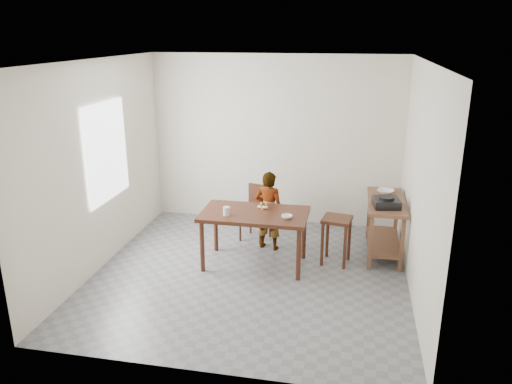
% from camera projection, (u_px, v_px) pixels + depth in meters
% --- Properties ---
extents(floor, '(4.00, 4.00, 0.04)m').
position_uv_depth(floor, '(250.00, 275.00, 6.51)').
color(floor, slate).
rests_on(floor, ground).
extents(ceiling, '(4.00, 4.00, 0.04)m').
position_uv_depth(ceiling, '(249.00, 59.00, 5.67)').
color(ceiling, white).
rests_on(ceiling, wall_back).
extents(wall_back, '(4.00, 0.04, 2.70)m').
position_uv_depth(wall_back, '(276.00, 141.00, 7.97)').
color(wall_back, beige).
rests_on(wall_back, ground).
extents(wall_front, '(4.00, 0.04, 2.70)m').
position_uv_depth(wall_front, '(200.00, 239.00, 4.20)').
color(wall_front, beige).
rests_on(wall_front, ground).
extents(wall_left, '(0.04, 4.00, 2.70)m').
position_uv_depth(wall_left, '(97.00, 166.00, 6.46)').
color(wall_left, beige).
rests_on(wall_left, ground).
extents(wall_right, '(0.04, 4.00, 2.70)m').
position_uv_depth(wall_right, '(422.00, 184.00, 5.72)').
color(wall_right, beige).
rests_on(wall_right, ground).
extents(window_pane, '(0.02, 1.10, 1.30)m').
position_uv_depth(window_pane, '(107.00, 152.00, 6.59)').
color(window_pane, white).
rests_on(window_pane, wall_left).
extents(dining_table, '(1.40, 0.80, 0.75)m').
position_uv_depth(dining_table, '(255.00, 239.00, 6.67)').
color(dining_table, '#3E1E11').
rests_on(dining_table, floor).
extents(prep_counter, '(0.50, 1.20, 0.80)m').
position_uv_depth(prep_counter, '(384.00, 227.00, 7.00)').
color(prep_counter, brown).
rests_on(prep_counter, floor).
extents(child, '(0.47, 0.36, 1.16)m').
position_uv_depth(child, '(269.00, 211.00, 7.12)').
color(child, white).
rests_on(child, floor).
extents(dining_chair, '(0.48, 0.48, 0.81)m').
position_uv_depth(dining_chair, '(255.00, 214.00, 7.49)').
color(dining_chair, '#3E1E11').
rests_on(dining_chair, floor).
extents(stool, '(0.43, 0.43, 0.65)m').
position_uv_depth(stool, '(336.00, 240.00, 6.74)').
color(stool, '#3E1E11').
rests_on(stool, floor).
extents(glass_tumbler, '(0.09, 0.09, 0.11)m').
position_uv_depth(glass_tumbler, '(227.00, 211.00, 6.44)').
color(glass_tumbler, silver).
rests_on(glass_tumbler, dining_table).
extents(small_bowl, '(0.18, 0.18, 0.04)m').
position_uv_depth(small_bowl, '(287.00, 217.00, 6.34)').
color(small_bowl, white).
rests_on(small_bowl, dining_table).
extents(banana, '(0.19, 0.16, 0.06)m').
position_uv_depth(banana, '(263.00, 207.00, 6.68)').
color(banana, '#EACE4F').
rests_on(banana, dining_table).
extents(serving_bowl, '(0.29, 0.29, 0.06)m').
position_uv_depth(serving_bowl, '(386.00, 192.00, 7.14)').
color(serving_bowl, white).
rests_on(serving_bowl, prep_counter).
extents(gas_burner, '(0.38, 0.38, 0.11)m').
position_uv_depth(gas_burner, '(386.00, 203.00, 6.60)').
color(gas_burner, black).
rests_on(gas_burner, prep_counter).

